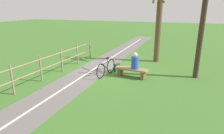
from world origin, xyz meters
TOP-DOWN VIEW (x-y plane):
  - ground_plane at (0.00, 0.00)m, footprint 80.00×80.00m
  - paved_path at (0.85, 4.00)m, footprint 2.31×36.02m
  - path_centre_line at (0.85, 4.00)m, footprint 0.51×32.00m
  - bench at (-1.55, 0.64)m, footprint 1.69×0.65m
  - person_seated at (-1.71, 0.66)m, footprint 0.41×0.41m
  - bicycle at (-0.24, 0.89)m, footprint 0.35×1.70m
  - backpack at (-0.53, 0.00)m, footprint 0.34×0.38m
  - fence_roadside at (2.41, 4.32)m, footprint 0.59×12.86m
  - tree_mid_field at (-4.61, -0.44)m, footprint 1.52×1.22m
  - tree_by_path at (-2.28, -2.79)m, footprint 1.45×1.47m

SIDE VIEW (x-z plane):
  - ground_plane at x=0.00m, z-range 0.00..0.00m
  - paved_path at x=0.85m, z-range 0.00..0.02m
  - path_centre_line at x=0.85m, z-range 0.02..0.02m
  - backpack at x=-0.53m, z-range 0.00..0.43m
  - bench at x=-1.55m, z-range 0.09..0.55m
  - bicycle at x=-0.24m, z-range -0.07..0.86m
  - fence_roadside at x=2.41m, z-range 0.11..1.36m
  - person_seated at x=-1.71m, z-range 0.40..1.23m
  - tree_by_path at x=-2.28m, z-range -0.11..4.49m
  - tree_mid_field at x=-4.61m, z-range -0.18..4.98m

